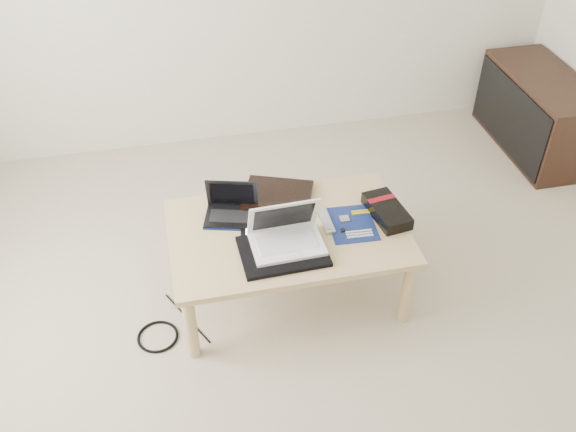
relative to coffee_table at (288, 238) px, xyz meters
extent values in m
plane|color=beige|center=(0.06, -0.50, -0.35)|extent=(4.00, 4.00, 0.00)
cube|color=tan|center=(0.00, 0.00, 0.03)|extent=(1.10, 0.70, 0.03)
cylinder|color=tan|center=(-0.50, -0.30, -0.17)|extent=(0.06, 0.06, 0.37)
cylinder|color=tan|center=(0.50, -0.30, -0.17)|extent=(0.06, 0.06, 0.37)
cylinder|color=tan|center=(-0.50, 0.30, -0.17)|extent=(0.06, 0.06, 0.37)
cylinder|color=tan|center=(0.50, 0.30, -0.17)|extent=(0.06, 0.06, 0.37)
cube|color=#321F14|center=(1.84, 0.95, -0.10)|extent=(0.40, 0.90, 0.50)
cube|color=black|center=(1.64, 0.95, -0.10)|extent=(0.02, 0.86, 0.44)
cube|color=black|center=(0.00, 0.24, 0.06)|extent=(0.40, 0.37, 0.03)
cube|color=black|center=(-0.24, 0.14, 0.06)|extent=(0.28, 0.23, 0.01)
cube|color=black|center=(-0.25, 0.14, 0.07)|extent=(0.22, 0.14, 0.00)
cube|color=black|center=(-0.26, 0.08, 0.06)|extent=(0.06, 0.04, 0.00)
cube|color=black|center=(-0.23, 0.21, 0.14)|extent=(0.24, 0.10, 0.16)
cube|color=black|center=(-0.23, 0.20, 0.14)|extent=(0.21, 0.08, 0.13)
cube|color=#0D1849|center=(-0.27, 0.06, 0.05)|extent=(0.24, 0.07, 0.01)
cube|color=black|center=(-0.10, 0.03, 0.05)|extent=(0.26, 0.22, 0.01)
cube|color=white|center=(-0.10, 0.03, 0.06)|extent=(0.21, 0.17, 0.00)
cube|color=#AAAAAE|center=(0.19, 0.02, 0.06)|extent=(0.05, 0.20, 0.02)
cube|color=#A2A2A7|center=(0.19, 0.02, 0.07)|extent=(0.04, 0.16, 0.00)
cube|color=black|center=(-0.05, -0.15, 0.06)|extent=(0.39, 0.29, 0.02)
cube|color=white|center=(-0.03, -0.12, 0.08)|extent=(0.33, 0.23, 0.02)
cube|color=white|center=(-0.03, -0.13, 0.09)|extent=(0.27, 0.13, 0.00)
cube|color=white|center=(-0.03, -0.21, 0.09)|extent=(0.07, 0.03, 0.00)
cube|color=white|center=(-0.03, -0.05, 0.18)|extent=(0.32, 0.10, 0.20)
cube|color=black|center=(-0.03, -0.06, 0.18)|extent=(0.27, 0.08, 0.16)
cube|color=#0C1851|center=(0.30, -0.02, 0.05)|extent=(0.23, 0.28, 0.01)
cube|color=#AAAAAE|center=(0.28, 0.01, 0.06)|extent=(0.05, 0.05, 0.01)
cube|color=yellow|center=(0.37, 0.05, 0.06)|extent=(0.09, 0.01, 0.01)
cube|color=yellow|center=(0.37, 0.04, 0.06)|extent=(0.09, 0.01, 0.01)
cube|color=silver|center=(0.31, -0.09, 0.06)|extent=(0.12, 0.02, 0.01)
cube|color=silver|center=(0.31, -0.10, 0.06)|extent=(0.12, 0.02, 0.01)
cube|color=silver|center=(0.31, -0.12, 0.06)|extent=(0.12, 0.02, 0.01)
cube|color=black|center=(0.25, -0.06, 0.06)|extent=(0.02, 0.02, 0.01)
cube|color=black|center=(0.48, 0.00, 0.08)|extent=(0.18, 0.29, 0.06)
cube|color=maroon|center=(0.47, 0.06, 0.11)|extent=(0.14, 0.05, 0.00)
torus|color=black|center=(-0.09, 0.01, 0.05)|extent=(0.12, 0.12, 0.01)
torus|color=black|center=(-0.66, -0.17, -0.34)|extent=(0.20, 0.20, 0.01)
cylinder|color=black|center=(-0.51, -0.08, -0.35)|extent=(0.18, 0.35, 0.01)
camera|label=1|loc=(-0.48, -2.20, 1.99)|focal=40.00mm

